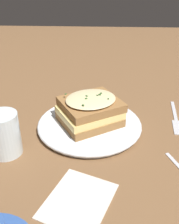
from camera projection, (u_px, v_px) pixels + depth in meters
name	position (u px, v px, depth m)	size (l,w,h in m)	color
ground_plane	(96.00, 133.00, 0.64)	(2.40, 2.40, 0.00)	brown
dinner_plate	(90.00, 124.00, 0.65)	(0.26, 0.26, 0.02)	white
sandwich	(90.00, 110.00, 0.63)	(0.18, 0.18, 0.07)	olive
water_glass	(4.00, 134.00, 0.55)	(0.07, 0.07, 0.09)	silver
fork	(176.00, 120.00, 0.68)	(0.17, 0.04, 0.00)	silver
napkin	(78.00, 200.00, 0.45)	(0.13, 0.10, 0.00)	silver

